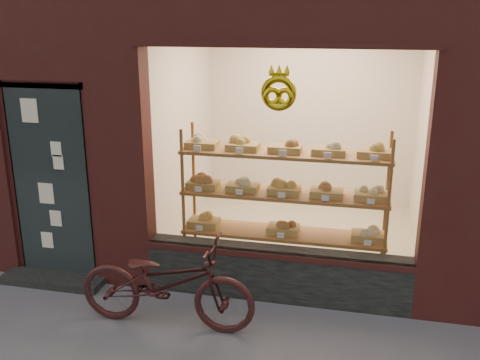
# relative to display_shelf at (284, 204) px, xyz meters

# --- Properties ---
(display_shelf) EXTENTS (2.20, 0.45, 1.70)m
(display_shelf) POSITION_rel_display_shelf_xyz_m (0.00, 0.00, 0.00)
(display_shelf) COLOR brown
(display_shelf) RESTS_ON ground
(bicycle) EXTENTS (1.70, 0.61, 0.89)m
(bicycle) POSITION_rel_display_shelf_xyz_m (-0.92, -1.16, -0.45)
(bicycle) COLOR #361717
(bicycle) RESTS_ON ground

